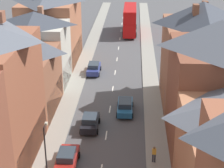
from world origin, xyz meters
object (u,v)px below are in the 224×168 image
car_near_silver (125,106)px  car_parked_right_a (94,68)px  double_decker_bus_lead (130,19)px  pedestrian_near_right (154,153)px  car_parked_left_a (67,158)px  street_lamp (46,151)px  car_near_blue (90,122)px

car_near_silver → car_parked_right_a: bearing=111.9°
double_decker_bus_lead → pedestrian_near_right: 44.94m
double_decker_bus_lead → car_parked_right_a: (-4.89, -22.68, -1.99)m
double_decker_bus_lead → car_parked_left_a: bearing=-96.1°
double_decker_bus_lead → car_parked_left_a: size_ratio=2.67×
car_parked_right_a → pedestrian_near_right: bearing=-70.6°
street_lamp → double_decker_bus_lead: bearing=82.9°
car_near_blue → street_lamp: size_ratio=0.70×
car_parked_right_a → pedestrian_near_right: 23.46m
car_near_blue → street_lamp: 10.03m
car_near_silver → car_parked_right_a: car_parked_right_a is taller
car_parked_left_a → car_parked_right_a: 23.02m
car_parked_left_a → car_near_blue: bearing=79.2°
double_decker_bus_lead → car_parked_left_a: (-4.89, -45.70, -2.02)m
car_parked_left_a → pedestrian_near_right: 7.83m
car_parked_left_a → car_parked_right_a: bearing=90.0°
double_decker_bus_lead → car_parked_left_a: 46.01m
car_parked_left_a → car_near_silver: bearing=65.7°
car_near_blue → street_lamp: street_lamp is taller
car_near_silver → car_parked_left_a: bearing=-114.3°
car_near_blue → car_parked_right_a: (-1.30, 16.22, 0.00)m
double_decker_bus_lead → car_near_silver: (0.01, -34.87, -2.01)m
car_parked_left_a → street_lamp: bearing=-113.7°
pedestrian_near_right → car_parked_right_a: bearing=109.4°
double_decker_bus_lead → car_near_blue: size_ratio=2.81×
pedestrian_near_right → car_parked_left_a: bearing=-173.5°
car_parked_right_a → street_lamp: 25.78m
car_near_blue → car_parked_right_a: car_near_blue is taller
car_near_silver → car_parked_left_a: (-4.90, -10.83, -0.01)m
car_near_silver → pedestrian_near_right: size_ratio=2.75×
double_decker_bus_lead → street_lamp: (-6.04, -48.33, 0.43)m
street_lamp → car_near_silver: bearing=65.8°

